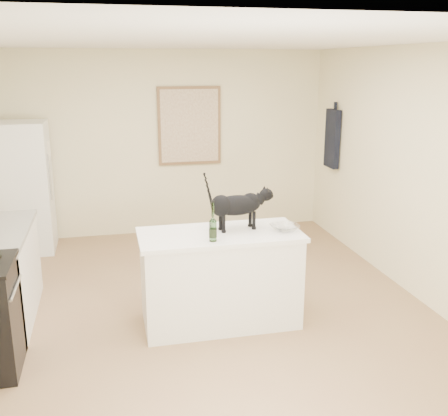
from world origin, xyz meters
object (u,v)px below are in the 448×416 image
(wine_bottle, at_px, (213,224))
(glass_bowl, at_px, (285,228))
(fridge, at_px, (24,188))
(black_cat, at_px, (236,208))

(wine_bottle, distance_m, glass_bowl, 0.73)
(fridge, height_order, black_cat, fridge)
(black_cat, xyz_separation_m, wine_bottle, (-0.28, -0.27, -0.05))
(black_cat, bearing_deg, fridge, 124.41)
(wine_bottle, bearing_deg, glass_bowl, 10.55)
(fridge, distance_m, wine_bottle, 3.38)
(wine_bottle, bearing_deg, black_cat, 44.46)
(glass_bowl, bearing_deg, wine_bottle, -169.45)
(wine_bottle, bearing_deg, fridge, 125.06)
(fridge, relative_size, black_cat, 2.82)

